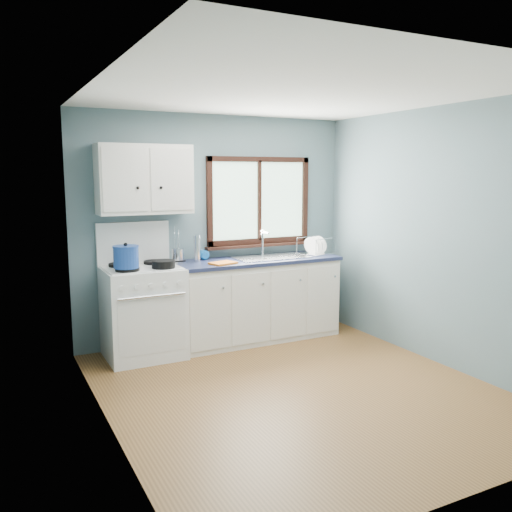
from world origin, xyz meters
name	(u,v)px	position (x,y,z in m)	size (l,w,h in m)	color
floor	(298,391)	(0.00, 0.00, -0.01)	(3.20, 3.60, 0.02)	brown
ceiling	(301,91)	(0.00, 0.00, 2.51)	(3.20, 3.60, 0.02)	white
wall_back	(216,228)	(0.00, 1.81, 1.25)	(3.20, 0.02, 2.50)	slate
wall_front	(475,287)	(0.00, -1.81, 1.25)	(3.20, 0.02, 2.50)	slate
wall_left	(103,261)	(-1.61, 0.00, 1.25)	(0.02, 3.60, 2.50)	slate
wall_right	(442,237)	(1.61, 0.00, 1.25)	(0.02, 3.60, 2.50)	slate
gas_range	(143,309)	(-0.95, 1.47, 0.49)	(0.76, 0.69, 1.36)	white
base_cabinets	(256,303)	(0.36, 1.49, 0.41)	(1.85, 0.60, 0.88)	white
countertop	(256,260)	(0.36, 1.49, 0.90)	(1.89, 0.64, 0.04)	#171D3A
sink	(270,263)	(0.54, 1.49, 0.86)	(0.84, 0.46, 0.44)	silver
window	(259,207)	(0.54, 1.77, 1.48)	(1.36, 0.10, 1.03)	#9EC6A8
upper_cabinets	(144,179)	(-0.85, 1.63, 1.80)	(0.95, 0.35, 0.70)	white
skillet	(164,263)	(-0.77, 1.31, 0.98)	(0.35, 0.24, 0.05)	black
stockpot	(126,257)	(-1.14, 1.32, 1.07)	(0.29, 0.29, 0.24)	navy
utensil_crock	(178,255)	(-0.53, 1.60, 1.00)	(0.14, 0.14, 0.39)	silver
thermos	(197,249)	(-0.32, 1.57, 1.06)	(0.07, 0.07, 0.29)	silver
soap_bottle	(205,248)	(-0.19, 1.64, 1.06)	(0.10, 0.10, 0.27)	#0D57A4
dish_towel	(223,263)	(-0.12, 1.32, 0.93)	(0.26, 0.19, 0.02)	orange
dish_rack	(316,249)	(1.15, 1.50, 0.97)	(0.48, 0.42, 0.21)	silver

